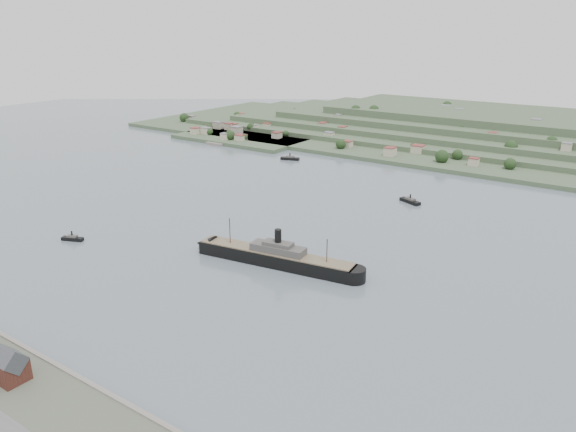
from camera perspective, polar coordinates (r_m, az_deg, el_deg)
The scene contains 7 objects.
ground at distance 351.98m, azimuth -4.94°, elevation -2.30°, with size 1400.00×1400.00×0.00m, color slate.
gabled_building at distance 236.20m, azimuth -26.35°, elevation -13.50°, with size 10.40×10.18×14.09m.
far_peninsula at distance 679.08m, azimuth 18.95°, elevation 8.16°, with size 760.00×309.00×30.00m.
steamship at distance 313.07m, azimuth -1.74°, elevation -4.09°, with size 105.79×26.50×25.44m.
tugboat at distance 371.84m, azimuth -21.06°, elevation -2.13°, with size 14.10×8.70×6.19m.
ferry_west at distance 555.44m, azimuth 0.20°, elevation 5.89°, with size 19.04×11.26×6.91m.
ferry_east at distance 429.86m, azimuth 12.30°, elevation 1.52°, with size 18.48×11.63×6.73m.
Camera 1 is at (212.43, -250.17, 127.20)m, focal length 35.00 mm.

